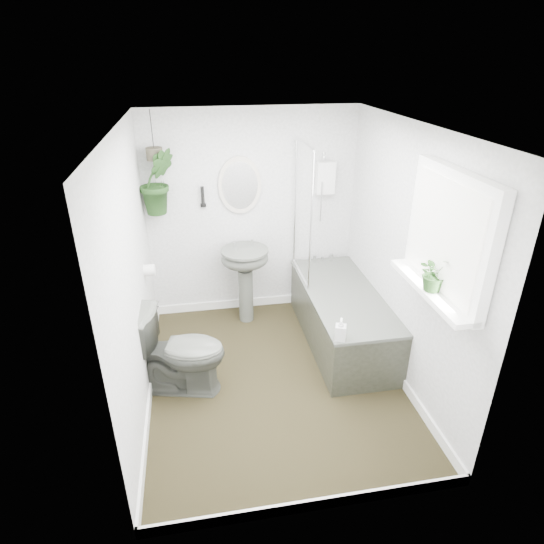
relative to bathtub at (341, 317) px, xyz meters
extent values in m
cube|color=black|center=(-0.80, -0.50, -0.30)|extent=(2.30, 2.80, 0.02)
cube|color=white|center=(-0.80, -0.50, 2.02)|extent=(2.30, 2.80, 0.02)
cube|color=white|center=(-0.80, 0.91, 0.86)|extent=(2.30, 0.02, 2.30)
cube|color=white|center=(-0.80, -1.91, 0.86)|extent=(2.30, 0.02, 2.30)
cube|color=white|center=(-1.96, -0.50, 0.86)|extent=(0.02, 2.80, 2.30)
cube|color=white|center=(0.36, -0.50, 0.86)|extent=(0.02, 2.80, 2.30)
cube|color=white|center=(-0.80, -0.50, -0.24)|extent=(2.30, 2.80, 0.10)
cube|color=white|center=(0.00, 0.84, 1.26)|extent=(0.20, 0.10, 0.35)
ellipsoid|color=beige|center=(-0.93, 0.87, 1.21)|extent=(0.46, 0.03, 0.62)
cylinder|color=black|center=(-1.33, 0.86, 1.11)|extent=(0.04, 0.04, 0.22)
cylinder|color=white|center=(-1.90, 0.20, 0.61)|extent=(0.11, 0.11, 0.11)
cube|color=white|center=(0.29, -1.20, 1.36)|extent=(0.08, 1.00, 0.90)
cube|color=white|center=(0.22, -1.20, 0.94)|extent=(0.18, 1.00, 0.04)
cube|color=white|center=(0.24, -1.20, 1.36)|extent=(0.01, 0.86, 0.76)
imported|color=#4C4F48|center=(-1.65, -0.47, 0.12)|extent=(0.88, 0.62, 0.81)
imported|color=black|center=(0.21, -1.24, 1.09)|extent=(0.26, 0.23, 0.27)
imported|color=black|center=(-1.77, 0.75, 1.32)|extent=(0.43, 0.38, 0.67)
imported|color=black|center=(-0.29, -0.79, 0.39)|extent=(0.12, 0.12, 0.20)
cylinder|color=#433E30|center=(-1.77, 0.75, 1.60)|extent=(0.16, 0.16, 0.12)
camera|label=1|loc=(-1.42, -3.86, 2.50)|focal=30.00mm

